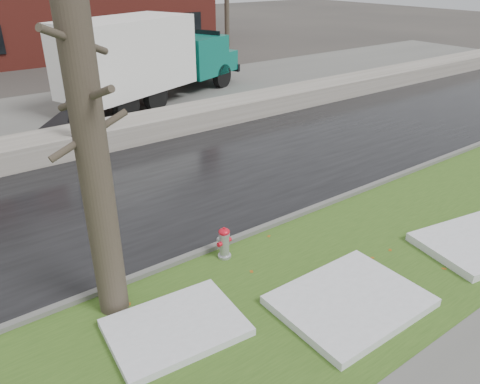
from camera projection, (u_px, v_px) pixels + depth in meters
ground at (258, 264)px, 9.76m from camera, size 120.00×120.00×0.00m
verge at (299, 294)px, 8.84m from camera, size 60.00×4.50×0.04m
road at (158, 189)px, 13.01m from camera, size 60.00×7.00×0.03m
parking_lot at (61, 117)px, 19.16m from camera, size 60.00×9.00×0.03m
curb at (231, 241)px, 10.45m from camera, size 60.00×0.15×0.14m
snowbank at (100, 136)px, 15.89m from camera, size 60.00×1.60×0.75m
fire_hydrant at (224, 241)px, 9.77m from camera, size 0.35×0.31×0.72m
tree at (90, 139)px, 7.08m from camera, size 1.33×1.57×6.38m
box_truck at (147, 58)px, 20.31m from camera, size 11.05×5.81×3.72m
worker at (73, 111)px, 14.45m from camera, size 0.68×0.57×1.60m
snow_patch_near at (350, 301)px, 8.51m from camera, size 2.61×2.01×0.16m
snow_patch_far at (176, 327)px, 7.91m from camera, size 2.33×1.79×0.14m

